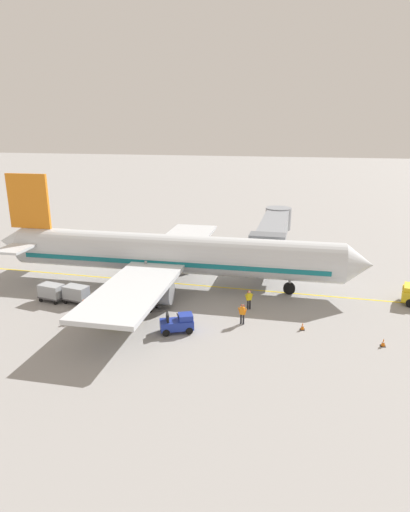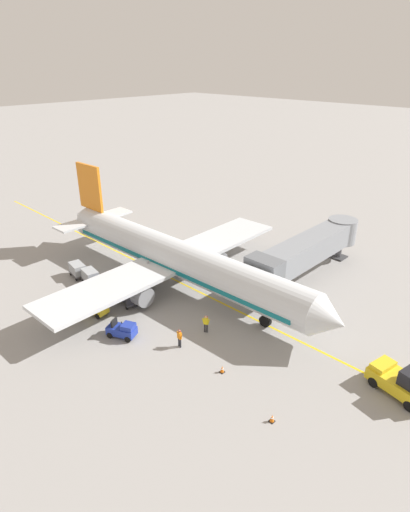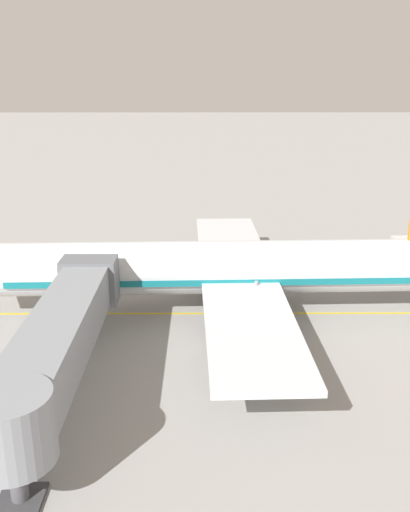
% 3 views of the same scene
% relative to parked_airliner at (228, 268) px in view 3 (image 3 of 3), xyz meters
% --- Properties ---
extents(ground_plane, '(400.00, 400.00, 0.00)m').
position_rel_parked_airliner_xyz_m(ground_plane, '(-0.57, -1.39, -3.19)').
color(ground_plane, gray).
extents(gate_lead_in_line, '(0.24, 80.00, 0.01)m').
position_rel_parked_airliner_xyz_m(gate_lead_in_line, '(-0.57, -1.39, -3.18)').
color(gate_lead_in_line, gold).
rests_on(gate_lead_in_line, ground).
extents(parked_airliner, '(30.14, 37.29, 10.63)m').
position_rel_parked_airliner_xyz_m(parked_airliner, '(0.00, 0.00, 0.00)').
color(parked_airliner, silver).
rests_on(parked_airliner, ground).
extents(jet_bridge, '(17.87, 3.50, 4.98)m').
position_rel_parked_airliner_xyz_m(jet_bridge, '(-11.02, 9.01, 0.27)').
color(jet_bridge, gray).
rests_on(jet_bridge, ground).
extents(baggage_tug_lead, '(1.69, 2.68, 1.62)m').
position_rel_parked_airliner_xyz_m(baggage_tug_lead, '(9.14, -1.24, -2.47)').
color(baggage_tug_lead, gold).
rests_on(baggage_tug_lead, ground).
extents(baggage_tug_trailing, '(2.12, 2.77, 1.62)m').
position_rel_parked_airliner_xyz_m(baggage_tug_trailing, '(9.56, 3.60, -2.47)').
color(baggage_tug_trailing, '#1E339E').
rests_on(baggage_tug_trailing, ground).
extents(baggage_cart_front, '(1.64, 2.97, 1.58)m').
position_rel_parked_airliner_xyz_m(baggage_cart_front, '(6.02, -0.46, -2.24)').
color(baggage_cart_front, '#4C4C51').
rests_on(baggage_cart_front, ground).
extents(baggage_cart_second_in_train, '(1.64, 2.97, 1.58)m').
position_rel_parked_airliner_xyz_m(baggage_cart_second_in_train, '(6.41, -3.52, -2.24)').
color(baggage_cart_second_in_train, '#4C4C51').
rests_on(baggage_cart_second_in_train, ground).
extents(baggage_cart_third_in_train, '(1.64, 2.97, 1.58)m').
position_rel_parked_airliner_xyz_m(baggage_cart_third_in_train, '(6.24, -6.80, -2.24)').
color(baggage_cart_third_in_train, '#4C4C51').
rests_on(baggage_cart_third_in_train, ground).
extents(baggage_cart_tail_end, '(1.64, 2.97, 1.58)m').
position_rel_parked_airliner_xyz_m(baggage_cart_tail_end, '(6.36, -9.17, -2.24)').
color(baggage_cart_tail_end, '#4C4C51').
rests_on(baggage_cart_tail_end, ground).
extents(ground_crew_wing_walker, '(0.28, 0.73, 1.69)m').
position_rel_parked_airliner_xyz_m(ground_crew_wing_walker, '(7.09, 8.16, -2.23)').
color(ground_crew_wing_walker, '#232328').
rests_on(ground_crew_wing_walker, ground).
extents(ground_crew_loader, '(0.72, 0.33, 1.69)m').
position_rel_parked_airliner_xyz_m(ground_crew_loader, '(9.09, -4.49, -2.23)').
color(ground_crew_loader, '#232328').
rests_on(ground_crew_loader, ground).
extents(ground_crew_marshaller, '(0.42, 0.68, 1.69)m').
position_rel_parked_airliner_xyz_m(ground_crew_marshaller, '(4.05, 8.27, -2.23)').
color(ground_crew_marshaller, '#232328').
rests_on(ground_crew_marshaller, ground).
extents(safety_cone_nose_left, '(0.36, 0.36, 0.59)m').
position_rel_parked_airliner_xyz_m(safety_cone_nose_left, '(6.99, 12.85, -2.90)').
color(safety_cone_nose_left, black).
rests_on(safety_cone_nose_left, ground).
extents(safety_cone_nose_right, '(0.36, 0.36, 0.59)m').
position_rel_parked_airliner_xyz_m(safety_cone_nose_right, '(8.31, 18.51, -2.90)').
color(safety_cone_nose_right, black).
rests_on(safety_cone_nose_right, ground).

